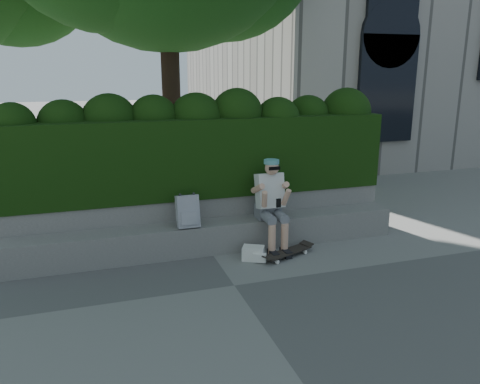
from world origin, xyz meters
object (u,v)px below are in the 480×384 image
object	(u,v)px
backpack_plaid	(188,211)
backpack_ground	(253,253)
skateboard	(287,252)
person	(271,201)

from	to	relation	value
backpack_plaid	backpack_ground	size ratio (longest dim) A/B	1.55
skateboard	backpack_plaid	bearing A→B (deg)	138.11
backpack_plaid	person	bearing A→B (deg)	-4.08
person	backpack_plaid	size ratio (longest dim) A/B	2.95
person	backpack_ground	bearing A→B (deg)	-139.46
person	backpack_ground	distance (m)	0.84
person	skateboard	world-z (taller)	person
backpack_plaid	backpack_ground	distance (m)	1.12
skateboard	backpack_plaid	size ratio (longest dim) A/B	1.81
skateboard	backpack_plaid	world-z (taller)	backpack_plaid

